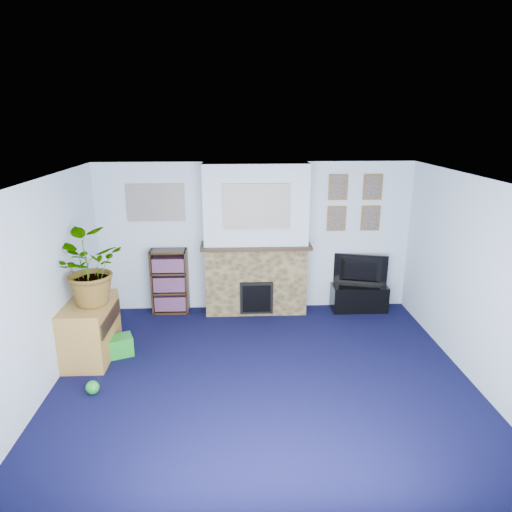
{
  "coord_description": "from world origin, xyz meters",
  "views": [
    {
      "loc": [
        -0.32,
        -4.85,
        3.05
      ],
      "look_at": [
        -0.05,
        0.92,
        1.29
      ],
      "focal_mm": 32.0,
      "sensor_mm": 36.0,
      "label": 1
    }
  ],
  "objects_px": {
    "tv_stand": "(359,297)",
    "television": "(360,271)",
    "sideboard": "(90,332)",
    "bookshelf": "(170,283)"
  },
  "relations": [
    {
      "from": "television",
      "to": "sideboard",
      "type": "relative_size",
      "value": 0.87
    },
    {
      "from": "tv_stand",
      "to": "sideboard",
      "type": "bearing_deg",
      "value": -161.07
    },
    {
      "from": "tv_stand",
      "to": "sideboard",
      "type": "relative_size",
      "value": 0.9
    },
    {
      "from": "tv_stand",
      "to": "television",
      "type": "distance_m",
      "value": 0.45
    },
    {
      "from": "tv_stand",
      "to": "bookshelf",
      "type": "bearing_deg",
      "value": 178.58
    },
    {
      "from": "tv_stand",
      "to": "television",
      "type": "xyz_separation_m",
      "value": [
        0.0,
        0.02,
        0.45
      ]
    },
    {
      "from": "tv_stand",
      "to": "sideboard",
      "type": "height_order",
      "value": "sideboard"
    },
    {
      "from": "television",
      "to": "sideboard",
      "type": "distance_m",
      "value": 4.18
    },
    {
      "from": "bookshelf",
      "to": "sideboard",
      "type": "xyz_separation_m",
      "value": [
        -0.86,
        -1.43,
        -0.15
      ]
    },
    {
      "from": "sideboard",
      "to": "television",
      "type": "bearing_deg",
      "value": 19.19
    }
  ]
}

